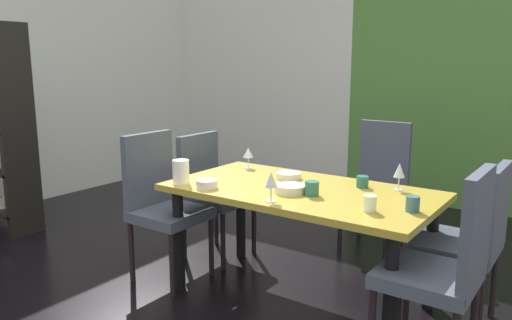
# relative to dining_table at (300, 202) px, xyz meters

# --- Properties ---
(ground_plane) EXTENTS (5.92, 6.36, 0.02)m
(ground_plane) POSITION_rel_dining_table_xyz_m (-0.57, -0.47, -0.64)
(ground_plane) COLOR black
(back_panel_interior) EXTENTS (2.64, 0.10, 2.70)m
(back_panel_interior) POSITION_rel_dining_table_xyz_m (-2.21, 2.66, 0.72)
(back_panel_interior) COLOR silver
(back_panel_interior) RESTS_ON ground_plane
(dining_table) EXTENTS (1.62, 0.87, 0.72)m
(dining_table) POSITION_rel_dining_table_xyz_m (0.00, 0.00, 0.00)
(dining_table) COLOR #B19533
(dining_table) RESTS_ON ground_plane
(chair_left_near) EXTENTS (0.44, 0.44, 1.00)m
(chair_left_near) POSITION_rel_dining_table_xyz_m (-0.94, -0.25, -0.08)
(chair_left_near) COLOR #464C5C
(chair_left_near) RESTS_ON ground_plane
(chair_right_far) EXTENTS (0.44, 0.44, 0.94)m
(chair_right_far) POSITION_rel_dining_table_xyz_m (0.93, 0.25, -0.10)
(chair_right_far) COLOR #464C5C
(chair_right_far) RESTS_ON ground_plane
(chair_head_far) EXTENTS (0.44, 0.45, 1.00)m
(chair_head_far) POSITION_rel_dining_table_xyz_m (0.02, 1.21, -0.08)
(chair_head_far) COLOR #464C5C
(chair_head_far) RESTS_ON ground_plane
(chair_left_far) EXTENTS (0.44, 0.44, 0.93)m
(chair_left_far) POSITION_rel_dining_table_xyz_m (-0.93, 0.25, -0.10)
(chair_left_far) COLOR #464C5C
(chair_left_far) RESTS_ON ground_plane
(chair_right_near) EXTENTS (0.44, 0.44, 1.00)m
(chair_right_near) POSITION_rel_dining_table_xyz_m (0.94, -0.25, -0.07)
(chair_right_near) COLOR #464C5C
(chair_right_near) RESTS_ON ground_plane
(wine_glass_near_window) EXTENTS (0.08, 0.08, 0.15)m
(wine_glass_near_window) POSITION_rel_dining_table_xyz_m (-0.61, 0.29, 0.20)
(wine_glass_near_window) COLOR silver
(wine_glass_near_window) RESTS_ON dining_table
(wine_glass_south) EXTENTS (0.07, 0.07, 0.17)m
(wine_glass_south) POSITION_rel_dining_table_xyz_m (0.50, 0.30, 0.21)
(wine_glass_south) COLOR silver
(wine_glass_south) RESTS_ON dining_table
(wine_glass_right) EXTENTS (0.07, 0.07, 0.17)m
(wine_glass_right) POSITION_rel_dining_table_xyz_m (0.02, -0.35, 0.21)
(wine_glass_right) COLOR silver
(wine_glass_right) RESTS_ON dining_table
(serving_bowl_center) EXTENTS (0.13, 0.13, 0.05)m
(serving_bowl_center) POSITION_rel_dining_table_xyz_m (-0.47, -0.33, 0.11)
(serving_bowl_center) COLOR white
(serving_bowl_center) RESTS_ON dining_table
(serving_bowl_west) EXTENTS (0.19, 0.19, 0.05)m
(serving_bowl_west) POSITION_rel_dining_table_xyz_m (0.00, -0.12, 0.11)
(serving_bowl_west) COLOR beige
(serving_bowl_west) RESTS_ON dining_table
(serving_bowl_front) EXTENTS (0.16, 0.16, 0.04)m
(serving_bowl_front) POSITION_rel_dining_table_xyz_m (-0.19, 0.18, 0.11)
(serving_bowl_front) COLOR white
(serving_bowl_front) RESTS_ON dining_table
(cup_north) EXTENTS (0.07, 0.07, 0.08)m
(cup_north) POSITION_rel_dining_table_xyz_m (0.71, -0.08, 0.13)
(cup_north) COLOR #3A6871
(cup_north) RESTS_ON dining_table
(cup_left) EXTENTS (0.07, 0.07, 0.08)m
(cup_left) POSITION_rel_dining_table_xyz_m (0.53, -0.20, 0.13)
(cup_left) COLOR white
(cup_left) RESTS_ON dining_table
(cup_east) EXTENTS (0.08, 0.08, 0.08)m
(cup_east) POSITION_rel_dining_table_xyz_m (0.14, -0.11, 0.13)
(cup_east) COLOR #2C695B
(cup_east) RESTS_ON dining_table
(cup_corner) EXTENTS (0.07, 0.07, 0.07)m
(cup_corner) POSITION_rel_dining_table_xyz_m (0.30, 0.24, 0.12)
(cup_corner) COLOR #24685F
(cup_corner) RESTS_ON dining_table
(pitcher_near_shelf) EXTENTS (0.12, 0.10, 0.15)m
(pitcher_near_shelf) POSITION_rel_dining_table_xyz_m (-0.67, -0.33, 0.17)
(pitcher_near_shelf) COLOR white
(pitcher_near_shelf) RESTS_ON dining_table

